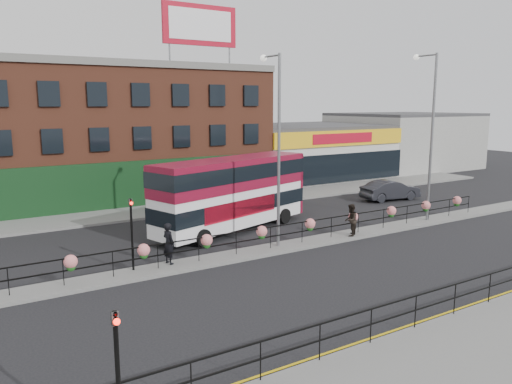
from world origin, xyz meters
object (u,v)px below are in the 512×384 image
double_decker_bus (233,187)px  pedestrian_a (169,243)px  car (390,190)px  lamp_column_east (429,123)px  pedestrian_b (351,220)px  lamp_column_west (276,134)px

double_decker_bus → pedestrian_a: size_ratio=5.65×
car → lamp_column_east: (-3.54, -6.15, 5.45)m
pedestrian_b → lamp_column_east: (6.76, 0.60, 5.18)m
pedestrian_a → pedestrian_b: size_ratio=1.07×
double_decker_bus → pedestrian_a: double_decker_bus is taller
pedestrian_a → car: bearing=-88.2°
double_decker_bus → lamp_column_east: lamp_column_east is taller
lamp_column_east → pedestrian_a: bearing=179.6°
car → lamp_column_west: bearing=119.9°
double_decker_bus → lamp_column_west: (0.19, -4.19, 3.27)m
double_decker_bus → car: 15.21m
car → pedestrian_a: size_ratio=2.56×
pedestrian_a → lamp_column_west: 7.61m
car → pedestrian_a: 21.59m
double_decker_bus → car: double_decker_bus is taller
pedestrian_a → lamp_column_west: size_ratio=0.20×
double_decker_bus → lamp_column_west: bearing=-87.5°
pedestrian_a → lamp_column_west: bearing=-104.0°
car → pedestrian_a: (-20.73, -6.04, 0.33)m
pedestrian_b → lamp_column_west: 6.66m
double_decker_bus → lamp_column_east: (11.45, -4.35, 3.60)m
double_decker_bus → car: bearing=6.9°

